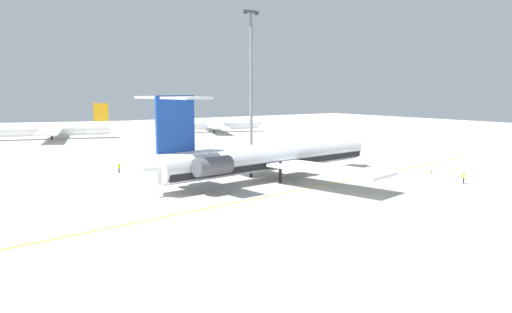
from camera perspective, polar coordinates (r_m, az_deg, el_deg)
The scene contains 12 objects.
ground at distance 67.27m, azimuth 4.36°, elevation -3.55°, with size 308.80×308.80×0.00m, color #B7B5AD.
main_jetliner at distance 71.86m, azimuth 1.09°, elevation -0.06°, with size 42.64×37.69×12.42m.
airliner_mid_left at distance 142.29m, azimuth -22.87°, elevation 2.95°, with size 31.20×31.25×9.49m.
airliner_mid_right at distance 154.52m, azimuth -4.57°, elevation 3.78°, with size 28.67×28.81×8.84m.
ground_crew_near_nose at distance 97.00m, azimuth 5.28°, elevation 0.55°, with size 0.27×0.38×1.71m.
ground_crew_near_tail at distance 81.12m, azimuth -15.52°, elevation -1.09°, with size 0.44×0.28×1.73m.
ground_crew_portside at distance 75.17m, azimuth 22.84°, elevation -2.07°, with size 0.28×0.41×1.78m.
safety_cone_nose at distance 99.60m, azimuth 3.86°, elevation 0.29°, with size 0.40×0.40×0.55m, color #EA590F.
safety_cone_wingtip at distance 82.56m, azimuth 19.58°, elevation -1.68°, with size 0.40×0.40×0.55m, color #EA590F.
safety_cone_tail at distance 81.60m, azimuth 22.80°, elevation -1.94°, with size 0.40×0.40×0.55m, color #EA590F.
taxiway_centreline at distance 66.79m, azimuth 6.04°, elevation -3.65°, with size 96.82×0.36×0.01m, color gold.
light_mast at distance 112.92m, azimuth -0.58°, elevation 9.44°, with size 4.00×0.70×30.57m.
Camera 1 is at (-41.58, -51.23, 13.09)m, focal length 34.71 mm.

